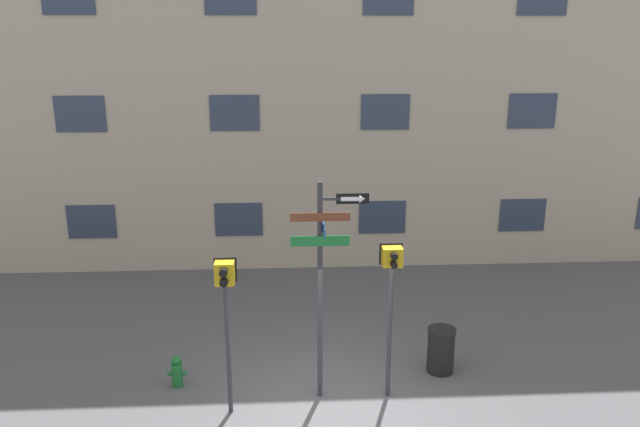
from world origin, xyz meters
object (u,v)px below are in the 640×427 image
fire_hydrant (177,372)px  trash_bin (441,350)px  pedestrian_signal_right (391,281)px  street_sign_pole (324,271)px  pedestrian_signal_left (226,295)px

fire_hydrant → trash_bin: (5.08, 0.27, 0.16)m
pedestrian_signal_right → fire_hydrant: (-3.91, 0.53, -1.97)m
street_sign_pole → pedestrian_signal_right: (1.18, -0.05, -0.18)m
pedestrian_signal_left → fire_hydrant: bearing=139.7°
pedestrian_signal_right → fire_hydrant: size_ratio=4.71×
pedestrian_signal_right → trash_bin: pedestrian_signal_right is taller
street_sign_pole → pedestrian_signal_left: street_sign_pole is taller
street_sign_pole → pedestrian_signal_left: 1.73m
fire_hydrant → pedestrian_signal_right: bearing=-7.7°
trash_bin → pedestrian_signal_right: bearing=-145.7°
pedestrian_signal_left → fire_hydrant: pedestrian_signal_left is taller
pedestrian_signal_left → trash_bin: pedestrian_signal_left is taller
street_sign_pole → trash_bin: 3.16m
pedestrian_signal_left → trash_bin: 4.53m
pedestrian_signal_right → fire_hydrant: 4.41m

